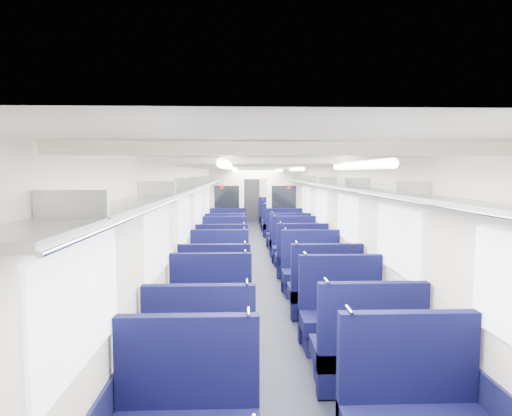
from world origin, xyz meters
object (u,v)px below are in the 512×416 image
object	(u,v)px
seat_21	(278,226)
seat_15	(294,249)
seat_6	(210,316)
seat_24	(231,219)
seat_14	(225,250)
seat_27	(271,216)
seat_9	(325,294)
bulkhead	(255,204)
seat_16	(226,243)
seat_26	(232,216)
seat_17	(289,242)
seat_20	(230,227)
seat_25	(273,219)
seat_5	(367,355)
seat_4	(201,359)
seat_7	(342,319)
seat_18	(228,236)
seat_12	(222,261)
seat_13	(301,260)
seat_22	(231,223)
seat_19	(285,236)
seat_10	(219,274)
end_door	(251,199)
seat_23	(276,222)
seat_8	(215,294)
seat_11	(311,274)

from	to	relation	value
seat_21	seat_15	bearing A→B (deg)	-90.00
seat_6	seat_24	distance (m)	11.25
seat_14	seat_27	bearing A→B (deg)	77.93
seat_14	seat_9	bearing A→B (deg)	-65.58
bulkhead	seat_16	world-z (taller)	bulkhead
seat_26	seat_17	bearing A→B (deg)	-75.94
seat_20	seat_27	size ratio (longest dim) A/B	1.00
seat_25	seat_21	bearing A→B (deg)	-90.00
seat_16	seat_27	bearing A→B (deg)	76.20
seat_5	seat_9	bearing A→B (deg)	90.00
seat_4	seat_27	world-z (taller)	same
seat_7	seat_25	world-z (taller)	same
seat_18	seat_20	world-z (taller)	same
seat_12	seat_13	distance (m)	1.66
seat_22	seat_26	size ratio (longest dim) A/B	1.00
seat_12	seat_25	size ratio (longest dim) A/B	1.00
seat_7	seat_18	world-z (taller)	same
seat_15	seat_19	world-z (taller)	same
seat_6	seat_18	bearing A→B (deg)	90.00
bulkhead	seat_10	xyz separation A→B (m)	(-0.83, -5.37, -0.87)
seat_21	seat_20	bearing A→B (deg)	-177.06
seat_22	seat_10	bearing A→B (deg)	-90.00
end_door	seat_5	xyz separation A→B (m)	(0.83, -14.88, -0.63)
seat_19	seat_22	world-z (taller)	same
seat_16	seat_25	world-z (taller)	same
seat_12	seat_24	size ratio (longest dim) A/B	1.00
seat_13	seat_23	distance (m)	6.67
seat_6	seat_17	distance (m)	5.87
seat_27	seat_8	bearing A→B (deg)	-98.30
seat_20	seat_26	size ratio (longest dim) A/B	1.00
seat_25	seat_26	distance (m)	1.94
seat_14	seat_16	distance (m)	1.00
seat_23	seat_24	world-z (taller)	same
seat_7	seat_15	xyz separation A→B (m)	(0.00, 4.77, 0.00)
seat_12	seat_19	xyz separation A→B (m)	(1.66, 3.45, 0.00)
seat_5	seat_20	size ratio (longest dim) A/B	1.00
seat_15	seat_11	bearing A→B (deg)	-90.00
seat_16	seat_18	distance (m)	1.29
seat_12	seat_9	bearing A→B (deg)	-55.37
end_door	seat_26	size ratio (longest dim) A/B	1.68
seat_8	seat_18	bearing A→B (deg)	90.00
seat_22	seat_11	bearing A→B (deg)	-78.17
seat_4	seat_21	distance (m)	10.32
seat_10	seat_25	xyz separation A→B (m)	(1.66, 9.03, 0.00)
seat_22	end_door	bearing A→B (deg)	76.99
seat_6	seat_7	distance (m)	1.67
seat_8	seat_14	distance (m)	3.62
seat_8	seat_17	bearing A→B (deg)	70.38
seat_18	seat_27	world-z (taller)	same
seat_6	seat_19	distance (m)	6.99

